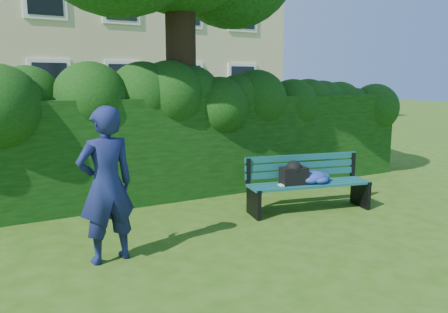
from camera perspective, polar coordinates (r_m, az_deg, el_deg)
ground at (r=6.38m, az=2.64°, el=-9.24°), size 80.00×80.00×0.00m
hedge at (r=8.08m, az=-5.49°, el=1.33°), size 10.00×1.00×1.80m
park_bench at (r=7.18m, az=10.74°, el=-3.06°), size 2.09×0.95×0.89m
man_reading at (r=5.18m, az=-15.14°, el=-3.64°), size 0.71×0.52×1.82m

